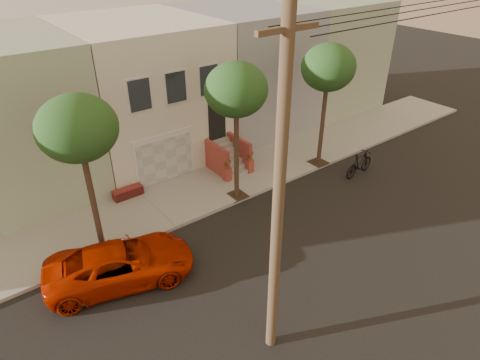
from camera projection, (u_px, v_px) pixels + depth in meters
ground at (275, 249)px, 16.56m from camera, size 90.00×90.00×0.00m
sidewalk at (202, 191)px, 20.20m from camera, size 40.00×3.70×0.15m
house_row at (140, 88)px, 22.39m from camera, size 33.10×11.70×7.00m
tree_left at (78, 129)px, 13.71m from camera, size 2.70×2.57×6.30m
tree_mid at (236, 91)px, 17.09m from camera, size 2.70×2.57×6.30m
tree_right at (328, 68)px, 19.94m from camera, size 2.70×2.57×6.30m
pickup_truck at (121, 264)px, 14.80m from camera, size 5.61×3.71×1.43m
motorcycle at (359, 164)px, 21.39m from camera, size 2.17×0.77×1.28m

